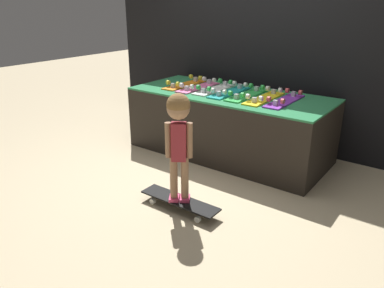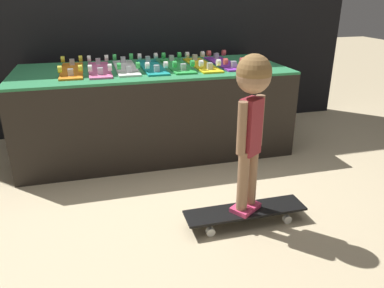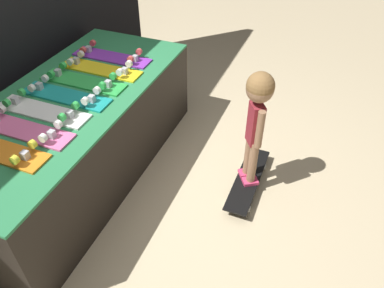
# 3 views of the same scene
# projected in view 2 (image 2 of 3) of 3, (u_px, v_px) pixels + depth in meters

# --- Properties ---
(ground_plane) EXTENTS (16.00, 16.00, 0.00)m
(ground_plane) POSITION_uv_depth(u_px,v_px,m) (170.00, 180.00, 2.83)
(ground_plane) COLOR beige
(back_wall) EXTENTS (4.38, 0.10, 2.41)m
(back_wall) POSITION_uv_depth(u_px,v_px,m) (139.00, 5.00, 3.55)
(back_wall) COLOR black
(back_wall) RESTS_ON ground_plane
(display_rack) EXTENTS (2.24, 0.97, 0.73)m
(display_rack) POSITION_uv_depth(u_px,v_px,m) (154.00, 109.00, 3.29)
(display_rack) COLOR black
(display_rack) RESTS_ON ground_plane
(skateboard_orange_on_rack) EXTENTS (0.18, 0.68, 0.09)m
(skateboard_orange_on_rack) POSITION_uv_depth(u_px,v_px,m) (72.00, 69.00, 3.00)
(skateboard_orange_on_rack) COLOR orange
(skateboard_orange_on_rack) RESTS_ON display_rack
(skateboard_pink_on_rack) EXTENTS (0.18, 0.68, 0.09)m
(skateboard_pink_on_rack) POSITION_uv_depth(u_px,v_px,m) (99.00, 68.00, 3.04)
(skateboard_pink_on_rack) COLOR pink
(skateboard_pink_on_rack) RESTS_ON display_rack
(skateboard_white_on_rack) EXTENTS (0.18, 0.68, 0.09)m
(skateboard_white_on_rack) POSITION_uv_depth(u_px,v_px,m) (126.00, 67.00, 3.12)
(skateboard_white_on_rack) COLOR white
(skateboard_white_on_rack) RESTS_ON display_rack
(skateboard_teal_on_rack) EXTENTS (0.18, 0.68, 0.09)m
(skateboard_teal_on_rack) POSITION_uv_depth(u_px,v_px,m) (152.00, 66.00, 3.14)
(skateboard_teal_on_rack) COLOR teal
(skateboard_teal_on_rack) RESTS_ON display_rack
(skateboard_green_on_rack) EXTENTS (0.18, 0.68, 0.09)m
(skateboard_green_on_rack) POSITION_uv_depth(u_px,v_px,m) (177.00, 65.00, 3.20)
(skateboard_green_on_rack) COLOR green
(skateboard_green_on_rack) RESTS_ON display_rack
(skateboard_yellow_on_rack) EXTENTS (0.18, 0.68, 0.09)m
(skateboard_yellow_on_rack) POSITION_uv_depth(u_px,v_px,m) (202.00, 64.00, 3.23)
(skateboard_yellow_on_rack) COLOR yellow
(skateboard_yellow_on_rack) RESTS_ON display_rack
(skateboard_purple_on_rack) EXTENTS (0.18, 0.68, 0.09)m
(skateboard_purple_on_rack) POSITION_uv_depth(u_px,v_px,m) (224.00, 62.00, 3.31)
(skateboard_purple_on_rack) COLOR purple
(skateboard_purple_on_rack) RESTS_ON display_rack
(skateboard_on_floor) EXTENTS (0.75, 0.18, 0.09)m
(skateboard_on_floor) POSITION_uv_depth(u_px,v_px,m) (245.00, 212.00, 2.29)
(skateboard_on_floor) COLOR black
(skateboard_on_floor) RESTS_ON ground_plane
(child) EXTENTS (0.21, 0.20, 0.94)m
(child) POSITION_uv_depth(u_px,v_px,m) (252.00, 106.00, 2.04)
(child) COLOR #E03D6B
(child) RESTS_ON skateboard_on_floor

